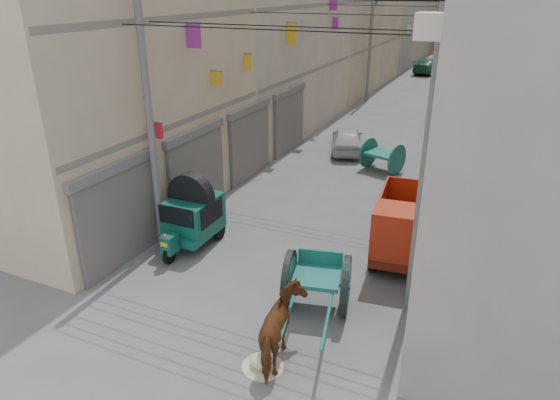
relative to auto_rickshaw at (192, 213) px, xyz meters
The scene contains 12 objects.
shutters_left 4.10m from the auto_rickshaw, 106.00° to the left, with size 0.18×14.40×2.88m.
signboards 15.64m from the auto_rickshaw, 79.61° to the left, with size 8.22×40.52×5.67m.
utility_poles 11.31m from the auto_rickshaw, 75.14° to the left, with size 7.40×22.20×8.00m.
auto_rickshaw is the anchor object (origin of this frame).
tonga_cart 4.70m from the auto_rickshaw, 18.90° to the right, with size 1.85×3.33×1.42m.
mini_truck 5.98m from the auto_rickshaw, 14.84° to the left, with size 1.86×3.54×1.91m.
second_cart 9.26m from the auto_rickshaw, 67.98° to the left, with size 1.77×1.67×1.27m.
feed_sack 5.71m from the auto_rickshaw, 42.46° to the right, with size 0.53×0.42×0.27m, color #BEB59D.
horse 5.64m from the auto_rickshaw, 37.96° to the right, with size 0.80×1.76×1.49m, color maroon.
distant_car_white 10.63m from the auto_rickshaw, 82.75° to the left, with size 1.36×3.38×1.15m, color #B4B4B4.
distant_car_grey 22.73m from the auto_rickshaw, 78.24° to the left, with size 1.41×4.03×1.33m, color #515653.
distant_car_green 34.93m from the auto_rickshaw, 88.19° to the left, with size 1.78×4.37×1.27m, color #1C533A.
Camera 1 is at (4.98, -4.35, 7.04)m, focal length 32.00 mm.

